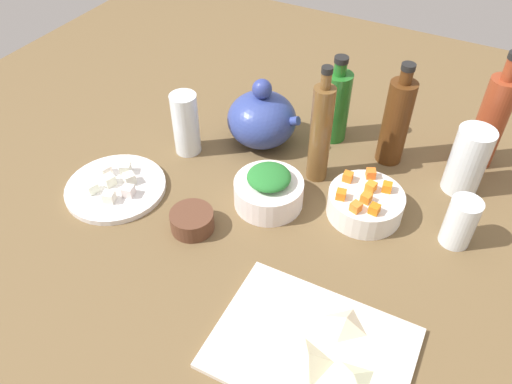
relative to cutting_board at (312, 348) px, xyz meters
The scene contains 33 objects.
tabletop 32.07cm from the cutting_board, 133.70° to the left, with size 190.00×190.00×3.00cm, color brown.
cutting_board is the anchor object (origin of this frame).
plate_tofu 52.91cm from the cutting_board, 163.90° to the left, with size 20.80×20.80×1.20cm, color white.
bowl_greens 33.59cm from the cutting_board, 128.54° to the left, with size 13.94×13.94×5.63cm, color white.
bowl_carrots 32.71cm from the cutting_board, 94.87° to the left, with size 14.85×14.85×5.09cm, color white.
bowl_small_side 33.43cm from the cutting_board, 156.78° to the left, with size 8.43×8.43×3.93cm, color brown.
teapot 54.44cm from the cutting_board, 125.76° to the left, with size 17.18×15.54×16.24cm.
bottle_0 62.47cm from the cutting_board, 76.77° to the left, with size 6.04×6.04×26.35cm.
bottle_1 52.61cm from the cutting_board, 94.05° to the left, with size 5.70×5.70×23.51cm.
bottle_2 43.01cm from the cutting_board, 112.01° to the left, with size 4.42×4.42×26.16cm.
bottle_3 56.89cm from the cutting_board, 108.45° to the left, with size 6.22×6.22×20.60cm.
drinking_glass_0 51.15cm from the cutting_board, 75.85° to the left, with size 7.37×7.37×14.62cm, color white.
drinking_glass_1 36.86cm from the cutting_board, 66.33° to the left, with size 5.70×5.70×10.10cm, color white.
drinking_glass_2 56.24cm from the cutting_board, 143.58° to the left, with size 5.88×5.88×14.51cm, color white.
carrot_cube_0 30.52cm from the cutting_board, 103.42° to the left, with size 1.80×1.80×1.80cm, color orange.
carrot_cube_1 34.55cm from the cutting_board, 94.43° to the left, with size 1.80×1.80×1.80cm, color orange.
carrot_cube_2 38.30cm from the cutting_board, 95.89° to the left, with size 1.80×1.80×1.80cm, color orange.
carrot_cube_3 28.07cm from the cutting_board, 96.90° to the left, with size 1.80×1.80×1.80cm, color orange.
carrot_cube_4 31.15cm from the cutting_board, 94.54° to the left, with size 1.80×1.80×1.80cm, color orange.
carrot_cube_5 35.76cm from the cutting_board, 89.73° to the left, with size 1.80×1.80×1.80cm, color orange.
carrot_cube_6 28.93cm from the cutting_board, 90.21° to the left, with size 1.80×1.80×1.80cm, color orange.
carrot_cube_7 35.92cm from the cutting_board, 102.40° to the left, with size 1.80×1.80×1.80cm, color orange.
chopped_greens_mound 34.15cm from the cutting_board, 128.54° to the left, with size 8.85×8.66×2.82cm, color #26742E.
tofu_cube_0 54.15cm from the cutting_board, 164.36° to the left, with size 2.20×2.20×2.20cm, color silver.
tofu_cube_1 49.98cm from the cutting_board, 167.72° to the left, with size 2.20×2.20×2.20cm, color white.
tofu_cube_2 51.63cm from the cutting_board, 160.80° to the left, with size 2.20×2.20×2.20cm, color silver.
tofu_cube_3 54.91cm from the cutting_board, 168.28° to the left, with size 2.20×2.20×2.20cm, color white.
tofu_cube_4 48.53cm from the cutting_board, 163.48° to the left, with size 2.20×2.20×2.20cm, color white.
tofu_cube_5 57.48cm from the cutting_board, 163.08° to the left, with size 2.20×2.20×2.20cm, color white.
tofu_cube_6 54.99cm from the cutting_board, 159.62° to the left, with size 2.20×2.20×2.20cm, color white.
dumpling_0 3.45cm from the cutting_board, 80.75° to the right, with size 5.94×5.84×2.78cm, color beige.
dumpling_1 7.94cm from the cutting_board, 17.83° to the right, with size 5.37×4.66×2.03cm, color beige.
dumpling_2 6.91cm from the cutting_board, 61.05° to the left, with size 5.32×5.07×2.22cm, color beige.
Camera 1 is at (33.61, -63.28, 74.93)cm, focal length 35.41 mm.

